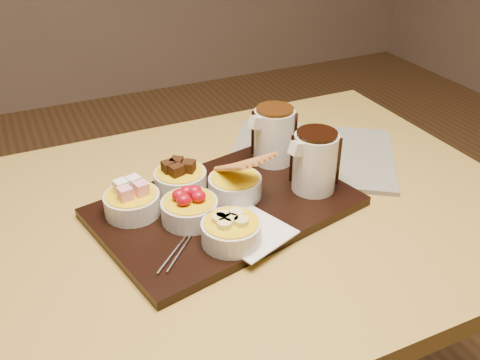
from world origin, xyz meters
name	(u,v)px	position (x,y,z in m)	size (l,w,h in m)	color
dining_table	(212,256)	(0.00, 0.00, 0.65)	(1.20, 0.80, 0.75)	#AE9040
serving_board	(225,207)	(0.03, 0.00, 0.76)	(0.46, 0.30, 0.02)	black
napkin	(250,232)	(0.03, -0.10, 0.77)	(0.12, 0.12, 0.00)	white
bowl_marshmallows	(132,204)	(-0.13, 0.04, 0.79)	(0.10, 0.10, 0.04)	beige
bowl_cake	(181,181)	(-0.03, 0.08, 0.79)	(0.10, 0.10, 0.04)	beige
bowl_strawberries	(190,211)	(-0.05, -0.02, 0.79)	(0.10, 0.10, 0.04)	beige
bowl_biscotti	(235,187)	(0.06, 0.01, 0.79)	(0.10, 0.10, 0.04)	beige
bowl_bananas	(231,232)	(-0.01, -0.11, 0.79)	(0.10, 0.10, 0.04)	beige
pitcher_dark_chocolate	(315,162)	(0.20, -0.03, 0.82)	(0.08, 0.08, 0.11)	silver
pitcher_milk_chocolate	(274,136)	(0.19, 0.10, 0.82)	(0.08, 0.08, 0.11)	silver
fondue_skewers	(193,226)	(-0.05, -0.05, 0.77)	(0.26, 0.03, 0.01)	silver
newspaper	(312,154)	(0.29, 0.11, 0.76)	(0.35, 0.28, 0.01)	beige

